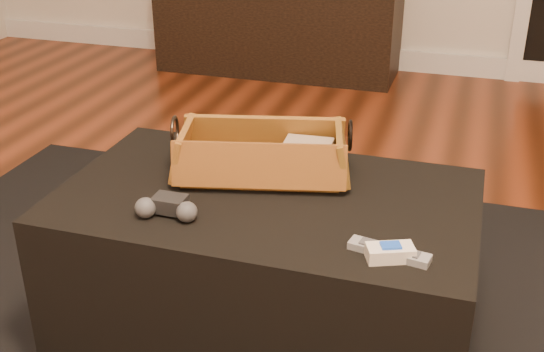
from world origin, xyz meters
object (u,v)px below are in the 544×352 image
(wicker_basket, at_px, (262,156))
(game_controller, at_px, (168,207))
(ottoman, at_px, (267,267))
(media_cabinet, at_px, (278,25))
(cream_gadget, at_px, (390,252))
(tv_remote, at_px, (253,168))
(silver_remote, at_px, (389,251))

(wicker_basket, xyz_separation_m, game_controller, (-0.13, -0.27, -0.03))
(ottoman, bearing_deg, wicker_basket, 113.94)
(media_cabinet, xyz_separation_m, cream_gadget, (1.00, -2.54, 0.18))
(cream_gadget, bearing_deg, tv_remote, 144.37)
(media_cabinet, distance_m, tv_remote, 2.35)
(game_controller, xyz_separation_m, cream_gadget, (0.50, -0.03, -0.01))
(ottoman, distance_m, wicker_basket, 0.28)
(tv_remote, relative_size, wicker_basket, 0.48)
(silver_remote, bearing_deg, tv_remote, 145.59)
(ottoman, bearing_deg, game_controller, -135.79)
(media_cabinet, relative_size, silver_remote, 7.83)
(ottoman, xyz_separation_m, cream_gadget, (0.33, -0.20, 0.23))
(ottoman, height_order, game_controller, game_controller)
(wicker_basket, bearing_deg, media_cabinet, 105.76)
(ottoman, distance_m, game_controller, 0.34)
(ottoman, relative_size, game_controller, 6.71)
(wicker_basket, xyz_separation_m, cream_gadget, (0.37, -0.30, -0.04))
(media_cabinet, height_order, ottoman, media_cabinet)
(cream_gadget, bearing_deg, silver_remote, 103.62)
(media_cabinet, height_order, silver_remote, media_cabinet)
(cream_gadget, bearing_deg, media_cabinet, 111.53)
(game_controller, bearing_deg, ottoman, 44.21)
(wicker_basket, distance_m, silver_remote, 0.47)
(media_cabinet, distance_m, cream_gadget, 2.74)
(tv_remote, relative_size, silver_remote, 1.33)
(media_cabinet, relative_size, game_controller, 9.13)
(tv_remote, distance_m, cream_gadget, 0.48)
(tv_remote, bearing_deg, cream_gadget, -55.18)
(media_cabinet, relative_size, cream_gadget, 12.76)
(wicker_basket, height_order, cream_gadget, wicker_basket)
(silver_remote, bearing_deg, wicker_basket, 142.19)
(game_controller, xyz_separation_m, silver_remote, (0.50, -0.01, -0.01))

